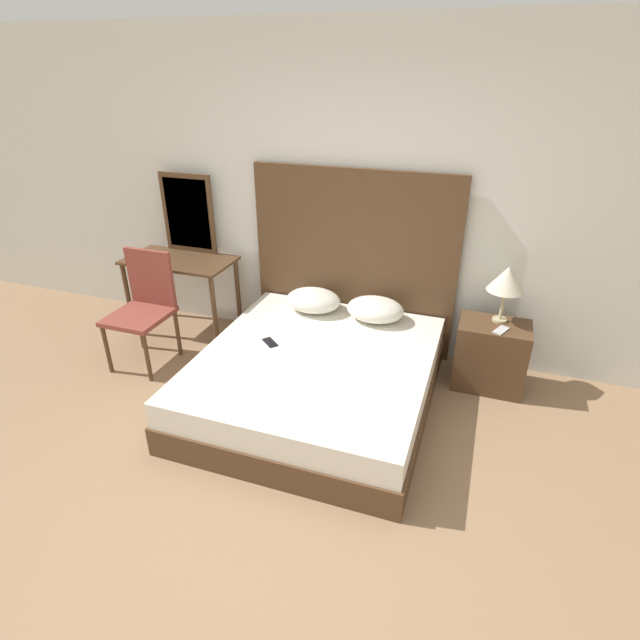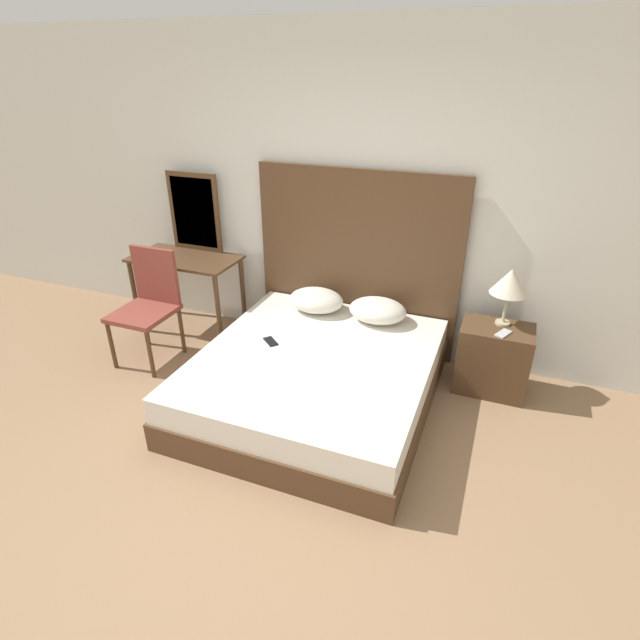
% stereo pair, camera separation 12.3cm
% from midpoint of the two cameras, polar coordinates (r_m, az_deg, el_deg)
% --- Properties ---
extents(ground_plane, '(16.00, 16.00, 0.00)m').
position_cam_midpoint_polar(ground_plane, '(3.13, -8.85, -22.32)').
color(ground_plane, '#8C6B4C').
extents(wall_back, '(10.00, 0.06, 2.70)m').
position_cam_midpoint_polar(wall_back, '(4.30, 4.32, 13.54)').
color(wall_back, silver).
rests_on(wall_back, ground_plane).
extents(bed, '(1.72, 1.90, 0.42)m').
position_cam_midpoint_polar(bed, '(3.86, -1.39, -6.74)').
color(bed, '#4C331E').
rests_on(bed, ground_plane).
extents(headboard, '(1.80, 0.05, 1.62)m').
position_cam_midpoint_polar(headboard, '(4.41, 3.00, 6.56)').
color(headboard, '#4C331E').
rests_on(headboard, ground_plane).
extents(pillow_left, '(0.48, 0.38, 0.19)m').
position_cam_midpoint_polar(pillow_left, '(4.37, -1.57, 2.27)').
color(pillow_left, silver).
rests_on(pillow_left, bed).
extents(pillow_right, '(0.48, 0.38, 0.19)m').
position_cam_midpoint_polar(pillow_right, '(4.22, 5.50, 1.20)').
color(pillow_right, silver).
rests_on(pillow_right, bed).
extents(phone_on_bed, '(0.16, 0.15, 0.01)m').
position_cam_midpoint_polar(phone_on_bed, '(3.92, -6.64, -2.56)').
color(phone_on_bed, black).
rests_on(phone_on_bed, bed).
extents(nightstand, '(0.54, 0.38, 0.56)m').
position_cam_midpoint_polar(nightstand, '(4.22, 18.09, -3.87)').
color(nightstand, '#4C331E').
rests_on(nightstand, ground_plane).
extents(table_lamp, '(0.28, 0.28, 0.46)m').
position_cam_midpoint_polar(table_lamp, '(4.01, 19.76, 4.36)').
color(table_lamp, tan).
rests_on(table_lamp, nightstand).
extents(phone_on_nightstand, '(0.13, 0.17, 0.01)m').
position_cam_midpoint_polar(phone_on_nightstand, '(4.00, 19.17, -1.11)').
color(phone_on_nightstand, '#B7B7BC').
rests_on(phone_on_nightstand, nightstand).
extents(vanity_desk, '(1.01, 0.53, 0.75)m').
position_cam_midpoint_polar(vanity_desk, '(4.89, -16.36, 5.33)').
color(vanity_desk, '#4C331E').
rests_on(vanity_desk, ground_plane).
extents(vanity_mirror, '(0.53, 0.03, 0.74)m').
position_cam_midpoint_polar(vanity_mirror, '(4.92, -15.55, 11.65)').
color(vanity_mirror, '#4C331E').
rests_on(vanity_mirror, vanity_desk).
extents(chair, '(0.46, 0.50, 0.98)m').
position_cam_midpoint_polar(chair, '(4.54, -20.16, 1.92)').
color(chair, brown).
rests_on(chair, ground_plane).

